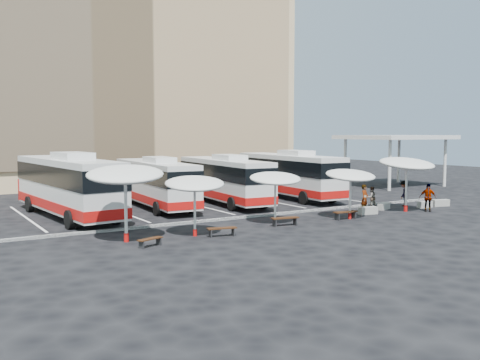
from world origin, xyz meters
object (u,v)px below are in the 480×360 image
bus_1 (155,181)px  passenger_0 (365,199)px  wood_bench_0 (150,240)px  passenger_1 (372,198)px  wood_bench_1 (222,230)px  conc_bench_2 (425,205)px  conc_bench_3 (441,203)px  sunshade_1 (195,184)px  passenger_3 (404,193)px  wood_bench_2 (285,219)px  sunshade_3 (350,176)px  sunshade_2 (275,179)px  bus_3 (289,173)px  conc_bench_0 (368,211)px  bus_0 (67,184)px  sunshade_4 (407,164)px  passenger_2 (428,198)px  wood_bench_3 (345,213)px  bus_2 (224,178)px  sunshade_0 (125,175)px  conc_bench_1 (384,206)px

bus_1 → passenger_0: bearing=-37.7°
wood_bench_0 → passenger_1: 18.93m
wood_bench_0 → passenger_1: passenger_1 is taller
wood_bench_0 → wood_bench_1: bearing=5.4°
conc_bench_2 → conc_bench_3: 1.66m
sunshade_1 → passenger_3: size_ratio=2.13×
wood_bench_1 → wood_bench_2: size_ratio=0.94×
sunshade_3 → wood_bench_2: bearing=179.0°
sunshade_1 → passenger_0: bearing=5.8°
wood_bench_1 → sunshade_3: bearing=4.5°
sunshade_1 → passenger_3: bearing=6.8°
bus_1 → sunshade_2: 10.89m
wood_bench_2 → conc_bench_2: 13.24m
sunshade_3 → bus_3: bearing=72.6°
conc_bench_0 → sunshade_3: bearing=-161.9°
bus_0 → sunshade_4: bus_0 is taller
sunshade_4 → passenger_3: (2.05, 1.97, -2.35)m
sunshade_2 → wood_bench_0: bearing=-166.4°
passenger_1 → passenger_0: bearing=45.9°
sunshade_3 → passenger_3: bearing=16.9°
passenger_2 → sunshade_1: bearing=-139.9°
bus_1 → bus_3: 11.80m
passenger_0 → passenger_1: (1.84, 1.13, -0.17)m
passenger_0 → wood_bench_3: bearing=-177.7°
bus_0 → bus_2: (11.92, 0.54, -0.21)m
conc_bench_2 → passenger_3: (-0.61, 1.43, 0.71)m
bus_2 → wood_bench_2: bearing=-96.0°
sunshade_0 → sunshade_3: 14.50m
wood_bench_0 → conc_bench_2: bearing=5.3°
sunshade_3 → passenger_0: (2.78, 1.51, -1.79)m
conc_bench_3 → passenger_2: size_ratio=0.68×
bus_2 → conc_bench_1: size_ratio=10.26×
sunshade_0 → wood_bench_1: size_ratio=3.11×
sunshade_4 → conc_bench_3: bearing=6.1°
bus_0 → sunshade_3: bus_0 is taller
passenger_3 → passenger_2: bearing=46.5°
wood_bench_0 → bus_2: bearing=47.2°
bus_2 → bus_3: (6.41, 0.27, 0.11)m
wood_bench_3 → conc_bench_1: size_ratio=1.43×
bus_3 → sunshade_0: bus_3 is taller
conc_bench_1 → passenger_1: passenger_1 is taller
passenger_2 → conc_bench_2: bearing=86.1°
wood_bench_2 → passenger_2: bearing=-2.7°
wood_bench_0 → passenger_3: (21.51, 3.47, 0.63)m
bus_1 → conc_bench_1: size_ratio=10.04×
wood_bench_2 → passenger_1: passenger_1 is taller
bus_2 → passenger_0: bearing=-53.0°
bus_0 → wood_bench_3: bus_0 is taller
bus_0 → passenger_1: (19.54, -7.47, -1.37)m
bus_1 → wood_bench_0: bearing=-110.3°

